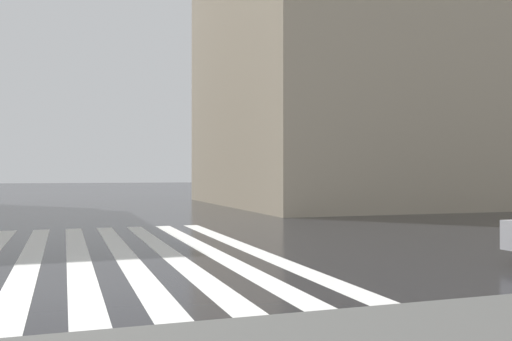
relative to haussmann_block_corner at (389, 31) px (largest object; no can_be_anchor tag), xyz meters
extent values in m
plane|color=black|center=(-21.42, 19.49, -10.86)|extent=(220.00, 220.00, 0.00)
cube|color=silver|center=(-17.42, 15.10, -10.86)|extent=(13.00, 0.50, 0.01)
cube|color=silver|center=(-17.42, 16.10, -10.86)|extent=(13.00, 0.50, 0.01)
cube|color=silver|center=(-17.42, 17.10, -10.86)|extent=(13.00, 0.50, 0.01)
cube|color=silver|center=(-17.42, 18.10, -10.86)|extent=(13.00, 0.50, 0.01)
cube|color=silver|center=(-17.42, 19.10, -10.86)|extent=(13.00, 0.50, 0.01)
cube|color=silver|center=(-17.42, 20.10, -10.86)|extent=(13.00, 0.50, 0.01)
cube|color=tan|center=(0.00, 0.00, -1.77)|extent=(17.83, 21.44, 18.19)
camera|label=1|loc=(-30.79, 19.41, -9.01)|focal=39.48mm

